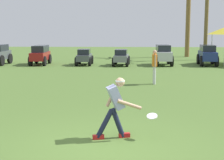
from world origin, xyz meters
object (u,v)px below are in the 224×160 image
Objects in this scene: teammate_near_sideline at (155,64)px; palm_tree_left_of_centre at (207,9)px; frisbee_thrower at (115,104)px; palm_tree_far_left at (188,9)px; parked_car_slot_b at (40,54)px; parked_car_slot_f at (207,55)px; parked_car_slot_e at (163,54)px; parked_car_slot_c at (84,57)px; frisbee_in_flight at (152,116)px; parked_car_slot_d at (121,57)px.

teammate_near_sideline is 13.80m from palm_tree_left_of_centre.
frisbee_thrower is 21.61m from palm_tree_left_of_centre.
teammate_near_sideline is 16.28m from palm_tree_far_left.
parked_car_slot_b is (-7.28, 8.29, -0.22)m from teammate_near_sideline.
parked_car_slot_b is 1.00× the size of parked_car_slot_f.
parked_car_slot_e is (8.57, -0.08, 0.02)m from parked_car_slot_b.
parked_car_slot_c is 0.93× the size of parked_car_slot_e.
palm_tree_far_left is 1.07× the size of palm_tree_left_of_centre.
frisbee_in_flight is at bearing -107.49° from parked_car_slot_f.
parked_car_slot_c is (-2.60, 16.03, -0.23)m from frisbee_thrower.
parked_car_slot_f is 5.43m from palm_tree_left_of_centre.
parked_car_slot_b is 3.12m from parked_car_slot_c.
parked_car_slot_c is 0.98× the size of parked_car_slot_d.
teammate_near_sideline is 0.69× the size of parked_car_slot_d.
palm_tree_left_of_centre reaches higher than parked_car_slot_b.
frisbee_thrower is 0.89m from frisbee_in_flight.
frisbee_thrower is at bearing -104.00° from palm_tree_far_left.
frisbee_thrower is at bearing -80.80° from parked_car_slot_c.
parked_car_slot_d is (-1.59, 7.92, -0.38)m from teammate_near_sideline.
frisbee_thrower is 0.59× the size of parked_car_slot_b.
parked_car_slot_f is (5.90, 16.04, -0.05)m from frisbee_thrower.
frisbee_thrower is 0.63× the size of parked_car_slot_d.
frisbee_in_flight is 0.14× the size of parked_car_slot_d.
palm_tree_left_of_centre is (5.86, 20.27, 3.49)m from frisbee_in_flight.
parked_car_slot_e is (2.86, 16.06, -0.05)m from frisbee_thrower.
parked_car_slot_e is (2.01, 16.04, 0.22)m from frisbee_in_flight.
parked_car_slot_e is 8.49m from palm_tree_far_left.
teammate_near_sideline is at bearing -105.35° from palm_tree_far_left.
parked_car_slot_b is 8.57m from parked_car_slot_e.
frisbee_thrower reaches higher than parked_car_slot_d.
teammate_near_sideline is 11.04m from parked_car_slot_b.
parked_car_slot_d is at bearing -146.12° from palm_tree_left_of_centre.
parked_car_slot_e is at bearing 81.05° from teammate_near_sideline.
frisbee_thrower is 4.52× the size of frisbee_in_flight.
frisbee_thrower is 0.64× the size of parked_car_slot_c.
parked_car_slot_d reaches higher than frisbee_in_flight.
parked_car_slot_c is 0.30× the size of palm_tree_far_left.
parked_car_slot_b is 1.09× the size of parked_car_slot_c.
parked_car_slot_e is 6.59m from palm_tree_left_of_centre.
palm_tree_far_left is (4.22, 15.39, 3.25)m from teammate_near_sideline.
palm_tree_left_of_centre is (0.81, 4.25, 3.28)m from parked_car_slot_f.
parked_car_slot_d is (-0.87, 15.76, 0.04)m from frisbee_in_flight.
parked_car_slot_b is at bearing 176.29° from parked_car_slot_d.
palm_tree_far_left is at bearing 77.98° from frisbee_in_flight.
teammate_near_sideline is at bearing -112.43° from palm_tree_left_of_centre.
parked_car_slot_d is at bearing 93.16° from frisbee_in_flight.
frisbee_in_flight is 15.78m from parked_car_slot_d.
parked_car_slot_b is at bearing 112.13° from frisbee_in_flight.
parked_car_slot_e is 0.33× the size of palm_tree_far_left.
parked_car_slot_b is at bearing 179.48° from parked_car_slot_f.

